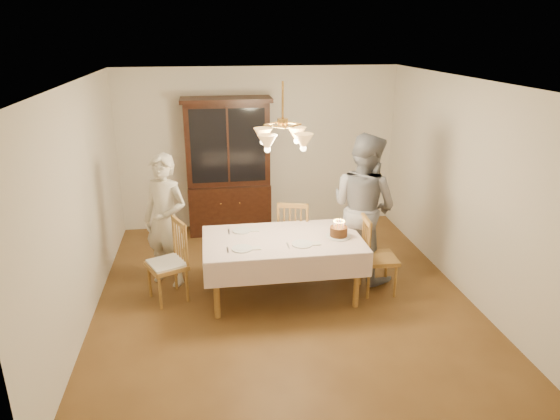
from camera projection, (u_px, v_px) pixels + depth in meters
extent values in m
plane|color=brown|center=(282.00, 294.00, 6.26)|extent=(5.00, 5.00, 0.00)
plane|color=white|center=(283.00, 81.00, 5.37)|extent=(5.00, 5.00, 0.00)
plane|color=silver|center=(259.00, 148.00, 8.14)|extent=(4.50, 0.00, 4.50)
plane|color=silver|center=(337.00, 306.00, 3.49)|extent=(4.50, 0.00, 4.50)
plane|color=silver|center=(81.00, 205.00, 5.50)|extent=(0.00, 5.00, 5.00)
plane|color=silver|center=(463.00, 187.00, 6.13)|extent=(0.00, 5.00, 5.00)
cube|color=brown|center=(282.00, 240.00, 6.01)|extent=(1.80, 1.00, 0.04)
cube|color=white|center=(282.00, 239.00, 6.00)|extent=(1.90, 1.10, 0.01)
cylinder|color=brown|center=(216.00, 290.00, 5.63)|extent=(0.07, 0.07, 0.71)
cylinder|color=brown|center=(357.00, 280.00, 5.86)|extent=(0.07, 0.07, 0.71)
cylinder|color=brown|center=(215.00, 258.00, 6.41)|extent=(0.07, 0.07, 0.71)
cylinder|color=brown|center=(338.00, 250.00, 6.64)|extent=(0.07, 0.07, 0.71)
cube|color=black|center=(230.00, 207.00, 8.12)|extent=(1.30, 0.50, 0.80)
cube|color=black|center=(227.00, 143.00, 7.81)|extent=(1.30, 0.40, 1.30)
cube|color=black|center=(228.00, 146.00, 7.63)|extent=(1.14, 0.01, 1.14)
cube|color=black|center=(226.00, 100.00, 7.53)|extent=(1.38, 0.54, 0.06)
cube|color=brown|center=(294.00, 237.00, 6.83)|extent=(0.53, 0.52, 0.05)
cube|color=brown|center=(293.00, 206.00, 6.48)|extent=(0.40, 0.14, 0.06)
cylinder|color=brown|center=(307.00, 248.00, 7.05)|extent=(0.04, 0.04, 0.43)
cylinder|color=brown|center=(282.00, 247.00, 7.09)|extent=(0.04, 0.04, 0.43)
cylinder|color=brown|center=(306.00, 258.00, 6.73)|extent=(0.04, 0.04, 0.43)
cylinder|color=brown|center=(279.00, 257.00, 6.77)|extent=(0.04, 0.04, 0.43)
cube|color=brown|center=(167.00, 266.00, 5.99)|extent=(0.57, 0.58, 0.05)
cube|color=brown|center=(179.00, 222.00, 5.92)|extent=(0.20, 0.38, 0.06)
cylinder|color=brown|center=(150.00, 281.00, 6.13)|extent=(0.04, 0.04, 0.43)
cylinder|color=brown|center=(160.00, 293.00, 5.84)|extent=(0.04, 0.04, 0.43)
cylinder|color=brown|center=(176.00, 274.00, 6.30)|extent=(0.04, 0.04, 0.43)
cylinder|color=brown|center=(187.00, 285.00, 6.02)|extent=(0.04, 0.04, 0.43)
cube|color=beige|center=(167.00, 263.00, 5.98)|extent=(0.51, 0.52, 0.03)
cube|color=brown|center=(379.00, 258.00, 6.19)|extent=(0.44, 0.45, 0.05)
cube|color=brown|center=(366.00, 220.00, 5.99)|extent=(0.05, 0.40, 0.06)
cylinder|color=brown|center=(395.00, 281.00, 6.12)|extent=(0.04, 0.04, 0.43)
cylinder|color=brown|center=(386.00, 268.00, 6.46)|extent=(0.04, 0.04, 0.43)
cylinder|color=brown|center=(368.00, 283.00, 6.08)|extent=(0.04, 0.04, 0.43)
cylinder|color=brown|center=(361.00, 269.00, 6.42)|extent=(0.04, 0.04, 0.43)
imported|color=beige|center=(166.00, 221.00, 6.28)|extent=(0.75, 0.68, 1.71)
imported|color=slate|center=(363.00, 207.00, 6.45)|extent=(1.14, 1.19, 1.93)
cylinder|color=white|center=(338.00, 236.00, 6.04)|extent=(0.30, 0.30, 0.01)
cylinder|color=#371E0C|center=(339.00, 231.00, 6.02)|extent=(0.21, 0.21, 0.11)
cylinder|color=#598CD8|center=(344.00, 224.00, 6.00)|extent=(0.01, 0.01, 0.07)
sphere|color=#FFB23F|center=(344.00, 221.00, 5.98)|extent=(0.01, 0.01, 0.01)
cylinder|color=pink|center=(343.00, 223.00, 6.02)|extent=(0.01, 0.01, 0.07)
sphere|color=#FFB23F|center=(343.00, 220.00, 6.00)|extent=(0.01, 0.01, 0.01)
cylinder|color=#EACC66|center=(342.00, 223.00, 6.03)|extent=(0.01, 0.01, 0.07)
sphere|color=#FFB23F|center=(342.00, 220.00, 6.02)|extent=(0.01, 0.01, 0.01)
cylinder|color=#598CD8|center=(340.00, 222.00, 6.04)|extent=(0.01, 0.01, 0.07)
sphere|color=#FFB23F|center=(340.00, 219.00, 6.03)|extent=(0.01, 0.01, 0.01)
cylinder|color=pink|center=(338.00, 222.00, 6.05)|extent=(0.01, 0.01, 0.07)
sphere|color=#FFB23F|center=(339.00, 219.00, 6.03)|extent=(0.01, 0.01, 0.01)
cylinder|color=#EACC66|center=(337.00, 222.00, 6.05)|extent=(0.01, 0.01, 0.07)
sphere|color=#FFB23F|center=(337.00, 219.00, 6.03)|extent=(0.01, 0.01, 0.01)
cylinder|color=#598CD8|center=(335.00, 223.00, 6.04)|extent=(0.01, 0.01, 0.07)
sphere|color=#FFB23F|center=(335.00, 220.00, 6.02)|extent=(0.01, 0.01, 0.01)
cylinder|color=pink|center=(334.00, 223.00, 6.02)|extent=(0.01, 0.01, 0.07)
sphere|color=#FFB23F|center=(334.00, 220.00, 6.01)|extent=(0.01, 0.01, 0.01)
cylinder|color=#EACC66|center=(334.00, 224.00, 6.00)|extent=(0.01, 0.01, 0.07)
sphere|color=#FFB23F|center=(334.00, 221.00, 5.99)|extent=(0.01, 0.01, 0.01)
cylinder|color=#598CD8|center=(334.00, 225.00, 5.98)|extent=(0.01, 0.01, 0.07)
sphere|color=#FFB23F|center=(334.00, 221.00, 5.97)|extent=(0.01, 0.01, 0.01)
cylinder|color=pink|center=(335.00, 225.00, 5.96)|extent=(0.01, 0.01, 0.07)
sphere|color=#FFB23F|center=(335.00, 222.00, 5.95)|extent=(0.01, 0.01, 0.01)
cylinder|color=#EACC66|center=(336.00, 226.00, 5.94)|extent=(0.01, 0.01, 0.07)
sphere|color=#FFB23F|center=(336.00, 223.00, 5.93)|extent=(0.01, 0.01, 0.01)
cylinder|color=#598CD8|center=(338.00, 226.00, 5.93)|extent=(0.01, 0.01, 0.07)
sphere|color=#FFB23F|center=(338.00, 223.00, 5.92)|extent=(0.01, 0.01, 0.01)
cylinder|color=pink|center=(339.00, 226.00, 5.93)|extent=(0.01, 0.01, 0.07)
sphere|color=#FFB23F|center=(340.00, 223.00, 5.92)|extent=(0.01, 0.01, 0.01)
cylinder|color=#EACC66|center=(341.00, 226.00, 5.93)|extent=(0.01, 0.01, 0.07)
sphere|color=#FFB23F|center=(341.00, 223.00, 5.92)|extent=(0.01, 0.01, 0.01)
cylinder|color=#598CD8|center=(343.00, 226.00, 5.94)|extent=(0.01, 0.01, 0.07)
sphere|color=#FFB23F|center=(343.00, 223.00, 5.93)|extent=(0.01, 0.01, 0.01)
cylinder|color=pink|center=(344.00, 225.00, 5.96)|extent=(0.01, 0.01, 0.07)
sphere|color=#FFB23F|center=(344.00, 222.00, 5.94)|extent=(0.01, 0.01, 0.01)
cylinder|color=#EACC66|center=(344.00, 225.00, 5.98)|extent=(0.01, 0.01, 0.07)
sphere|color=#FFB23F|center=(344.00, 222.00, 5.96)|extent=(0.01, 0.01, 0.01)
cylinder|color=white|center=(242.00, 249.00, 5.69)|extent=(0.24, 0.24, 0.02)
cube|color=silver|center=(228.00, 250.00, 5.67)|extent=(0.01, 0.16, 0.01)
cube|color=beige|center=(256.00, 248.00, 5.72)|extent=(0.10, 0.10, 0.01)
cylinder|color=white|center=(302.00, 244.00, 5.82)|extent=(0.24, 0.24, 0.02)
cube|color=silver|center=(288.00, 245.00, 5.79)|extent=(0.01, 0.16, 0.01)
cube|color=beige|center=(316.00, 243.00, 5.84)|extent=(0.10, 0.10, 0.01)
cylinder|color=white|center=(242.00, 231.00, 6.21)|extent=(0.23, 0.23, 0.02)
cube|color=silver|center=(229.00, 232.00, 6.19)|extent=(0.01, 0.16, 0.01)
cube|color=beige|center=(255.00, 230.00, 6.23)|extent=(0.10, 0.10, 0.01)
cylinder|color=#BF8C3F|center=(283.00, 100.00, 5.44)|extent=(0.02, 0.02, 0.40)
cylinder|color=#BF8C3F|center=(283.00, 123.00, 5.53)|extent=(0.12, 0.12, 0.10)
cone|color=#D8994C|center=(297.00, 135.00, 5.80)|extent=(0.22, 0.22, 0.18)
sphere|color=#FFD899|center=(297.00, 141.00, 5.82)|extent=(0.07, 0.07, 0.07)
cone|color=#D8994C|center=(263.00, 136.00, 5.74)|extent=(0.22, 0.22, 0.18)
sphere|color=#FFD899|center=(263.00, 142.00, 5.77)|extent=(0.07, 0.07, 0.07)
cone|color=#D8994C|center=(267.00, 143.00, 5.38)|extent=(0.22, 0.22, 0.18)
sphere|color=#FFD899|center=(267.00, 149.00, 5.40)|extent=(0.07, 0.07, 0.07)
cone|color=#D8994C|center=(303.00, 142.00, 5.43)|extent=(0.22, 0.22, 0.18)
sphere|color=#FFD899|center=(303.00, 148.00, 5.45)|extent=(0.07, 0.07, 0.07)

